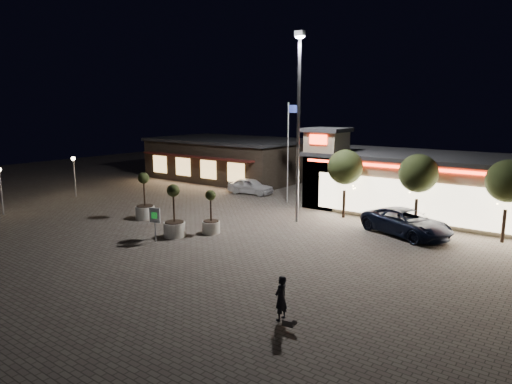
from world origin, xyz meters
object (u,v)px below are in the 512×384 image
Objects in this scene: white_sedan at (250,186)px; valet_sign at (155,218)px; planter_left at (145,205)px; planter_mid at (174,220)px; pickup_truck at (406,222)px; pedestrian at (281,298)px.

white_sedan is 15.60m from valet_sign.
planter_left is 1.61× the size of valet_sign.
valet_sign is at bearing -90.81° from planter_mid.
planter_left reaches higher than pickup_truck.
pedestrian is 0.84× the size of valet_sign.
white_sedan is 24.42m from pedestrian.
pedestrian is 0.53× the size of planter_mid.
white_sedan is at bearing 88.28° from planter_left.
planter_left is (-15.94, -6.77, 0.21)m from pickup_truck.
planter_left reaches higher than planter_mid.
pedestrian is 11.82m from valet_sign.
planter_mid is (-11.03, -8.62, 0.20)m from pickup_truck.
pickup_truck is 16.32m from white_sedan.
planter_mid reaches higher than valet_sign.
planter_mid is (4.56, -13.45, 0.28)m from white_sedan.
pickup_truck is 3.38× the size of pedestrian.
planter_left reaches higher than valet_sign.
valet_sign is at bearing -105.84° from pedestrian.
pickup_truck is at bearing 23.02° from planter_left.
pickup_truck is at bearing -114.98° from white_sedan.
pickup_truck reaches higher than white_sedan.
white_sedan is 2.47× the size of pedestrian.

